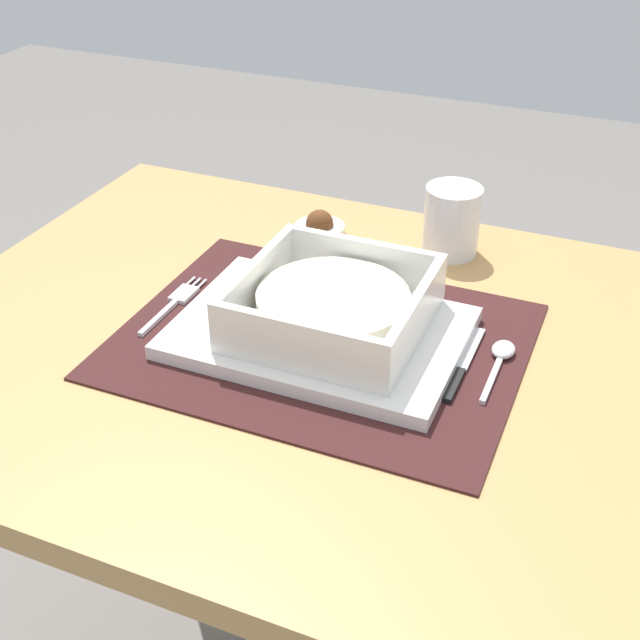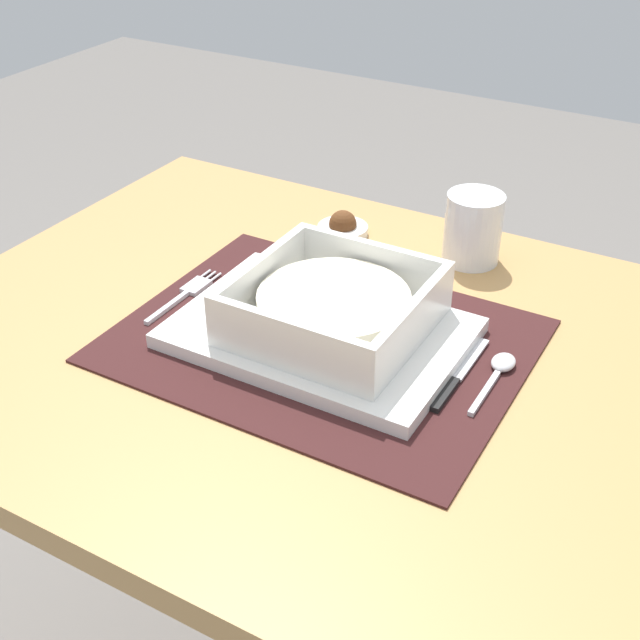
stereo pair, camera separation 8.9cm
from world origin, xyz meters
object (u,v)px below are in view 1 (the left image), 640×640
dining_table (341,428)px  spoon (501,355)px  butter_knife (461,368)px  porridge_bowl (333,308)px  condiment_saucer (320,227)px  drinking_glass (451,223)px  fork (177,301)px  bread_knife (440,363)px

dining_table → spoon: bearing=13.3°
spoon → butter_knife: 0.05m
porridge_bowl → condiment_saucer: (-0.11, 0.22, -0.03)m
dining_table → spoon: 0.20m
drinking_glass → porridge_bowl: bearing=-104.1°
fork → spoon: size_ratio=1.21×
dining_table → spoon: size_ratio=8.81×
porridge_bowl → fork: (-0.19, -0.00, -0.04)m
fork → dining_table: bearing=1.3°
porridge_bowl → butter_knife: porridge_bowl is taller
dining_table → bread_knife: (0.11, 0.00, 0.12)m
spoon → condiment_saucer: condiment_saucer is taller
porridge_bowl → butter_knife: bearing=-1.3°
butter_knife → bread_knife: (-0.02, 0.00, 0.00)m
spoon → butter_knife: spoon is taller
spoon → dining_table: bearing=-166.3°
dining_table → bread_knife: bearing=2.2°
fork → porridge_bowl: bearing=3.3°
porridge_bowl → butter_knife: (0.14, -0.00, -0.04)m
dining_table → drinking_glass: (0.05, 0.25, 0.15)m
porridge_bowl → dining_table: bearing=-25.8°
condiment_saucer → porridge_bowl: bearing=-63.9°
bread_knife → porridge_bowl: bearing=-176.9°
dining_table → butter_knife: bearing=1.8°
dining_table → condiment_saucer: size_ratio=14.29×
porridge_bowl → condiment_saucer: 0.25m
bread_knife → drinking_glass: bearing=108.0°
bread_knife → drinking_glass: drinking_glass is taller
bread_knife → condiment_saucer: 0.32m
bread_knife → condiment_saucer: condiment_saucer is taller
dining_table → bread_knife: bread_knife is taller
dining_table → fork: bearing=178.6°
porridge_bowl → fork: size_ratio=1.45×
porridge_bowl → bread_knife: 0.12m
dining_table → spoon: (0.16, 0.04, 0.12)m
butter_knife → bread_knife: 0.02m
drinking_glass → condiment_saucer: (-0.17, -0.02, -0.03)m
butter_knife → condiment_saucer: 0.34m
dining_table → butter_knife: (0.13, 0.00, 0.12)m
butter_knife → bread_knife: bearing=176.3°
fork → butter_knife: butter_knife is taller
porridge_bowl → butter_knife: 0.15m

